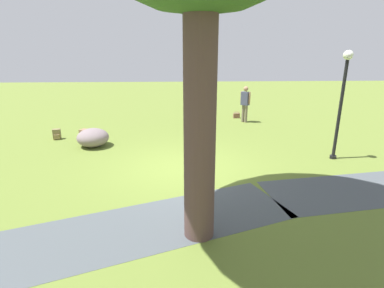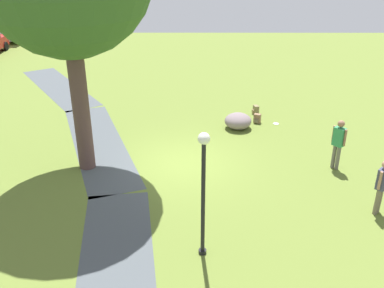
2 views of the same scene
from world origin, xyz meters
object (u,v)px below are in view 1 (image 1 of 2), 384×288
Objects in this scene: backpack_by_boulder at (84,134)px; man_near_boulder at (188,102)px; spare_backpack_on_lawn at (57,134)px; frisbee_on_grass at (93,133)px; lawn_boulder at (93,138)px; lamp_post at (342,94)px; handbag_on_grass at (237,115)px; woman_with_handbag at (245,102)px.

man_near_boulder is at bearing -152.52° from backpack_by_boulder.
backpack_by_boulder and spare_backpack_on_lawn have the same top height.
spare_backpack_on_lawn is at bearing 31.90° from frisbee_on_grass.
backpack_by_boulder is (0.59, -0.89, -0.13)m from lawn_boulder.
lamp_post is at bearing 168.43° from lawn_boulder.
backpack_by_boulder reaches higher than handbag_on_grass.
spare_backpack_on_lawn is (1.64, -0.96, -0.13)m from lawn_boulder.
frisbee_on_grass is at bearing 18.47° from man_near_boulder.
backpack_by_boulder is 1.06m from spare_backpack_on_lawn.
man_near_boulder is at bearing 8.57° from woman_with_handbag.
lawn_boulder is at bearing 105.44° from frisbee_on_grass.
woman_with_handbag is at bearing -171.43° from man_near_boulder.
frisbee_on_grass is (3.98, 1.33, -1.04)m from man_near_boulder.
handbag_on_grass is 0.83× the size of spare_backpack_on_lawn.
woman_with_handbag is 4.23× the size of spare_backpack_on_lawn.
handbag_on_grass is 7.43m from backpack_by_boulder.
woman_with_handbag is at bearing -159.52° from backpack_by_boulder.
handbag_on_grass is at bearing -77.12° from woman_with_handbag.
backpack_by_boulder is at bearing 20.48° from woman_with_handbag.
lamp_post is 6.55m from man_near_boulder.
frisbee_on_grass is (6.67, 1.74, -0.97)m from woman_with_handbag.
lawn_boulder reaches higher than backpack_by_boulder.
woman_with_handbag reaches higher than frisbee_on_grass.
man_near_boulder reaches higher than frisbee_on_grass.
man_near_boulder is (-3.51, -3.02, 0.72)m from lawn_boulder.
lamp_post is 9.33m from frisbee_on_grass.
lawn_boulder reaches higher than frisbee_on_grass.
spare_backpack_on_lawn is at bearing 21.79° from man_near_boulder.
lawn_boulder is 4.63× the size of handbag_on_grass.
backpack_by_boulder reaches higher than frisbee_on_grass.
lawn_boulder is 6.24× the size of frisbee_on_grass.
lamp_post is at bearing 163.61° from backpack_by_boulder.
man_near_boulder is at bearing -158.21° from spare_backpack_on_lawn.
lawn_boulder is 3.86× the size of spare_backpack_on_lawn.
spare_backpack_on_lawn is (9.65, -2.60, -1.87)m from lamp_post.
lawn_boulder reaches higher than spare_backpack_on_lawn.
lamp_post is 8.32× the size of spare_backpack_on_lawn.
frisbee_on_grass is (-1.18, -0.73, -0.18)m from spare_backpack_on_lawn.
lamp_post is at bearing 108.56° from handbag_on_grass.
man_near_boulder is at bearing -161.53° from frisbee_on_grass.
lamp_post reaches higher than spare_backpack_on_lawn.
lawn_boulder is 1.91m from spare_backpack_on_lawn.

